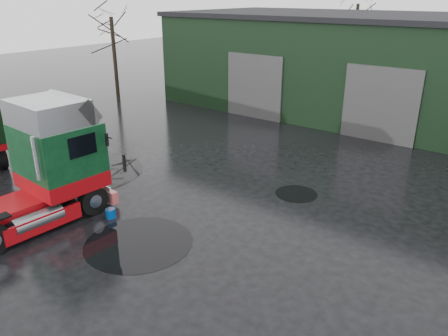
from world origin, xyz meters
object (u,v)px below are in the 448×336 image
(tree_left, at_px, (113,42))
(tree_back_a, at_px, (356,27))
(hero_tractor, at_px, (5,171))
(wash_bucket, at_px, (111,213))
(warehouse, at_px, (415,68))

(tree_left, height_order, tree_back_a, tree_back_a)
(hero_tractor, height_order, tree_left, tree_left)
(hero_tractor, bearing_deg, tree_left, 133.12)
(hero_tractor, bearing_deg, wash_bucket, 54.69)
(warehouse, relative_size, wash_bucket, 89.31)
(hero_tractor, distance_m, wash_bucket, 3.71)
(warehouse, distance_m, hero_tractor, 23.92)
(hero_tractor, bearing_deg, warehouse, 77.53)
(tree_left, relative_size, tree_back_a, 0.89)
(wash_bucket, xyz_separation_m, tree_back_a, (-3.47, 30.53, 4.58))
(warehouse, bearing_deg, wash_bucket, -102.43)
(tree_back_a, bearing_deg, warehouse, -51.34)
(wash_bucket, bearing_deg, tree_left, 139.11)
(warehouse, height_order, wash_bucket, warehouse)
(warehouse, height_order, hero_tractor, warehouse)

